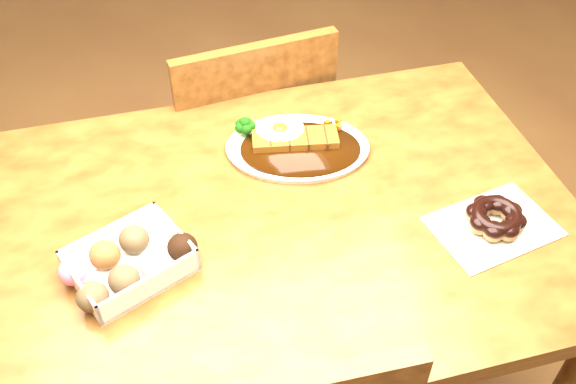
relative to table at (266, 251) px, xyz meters
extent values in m
cube|color=#44250D|center=(0.00, 0.00, 0.08)|extent=(1.20, 0.80, 0.04)
cylinder|color=#44250D|center=(-0.54, 0.34, -0.30)|extent=(0.06, 0.06, 0.71)
cylinder|color=#44250D|center=(0.54, 0.34, -0.30)|extent=(0.06, 0.06, 0.71)
cube|color=#44250D|center=(0.05, 0.60, -0.22)|extent=(0.47, 0.47, 0.04)
cylinder|color=#44250D|center=(0.20, 0.79, -0.45)|extent=(0.04, 0.04, 0.41)
cylinder|color=#44250D|center=(-0.13, 0.75, -0.45)|extent=(0.04, 0.04, 0.41)
cylinder|color=#44250D|center=(0.24, 0.45, -0.45)|extent=(0.04, 0.04, 0.41)
cylinder|color=#44250D|center=(-0.09, 0.41, -0.45)|extent=(0.04, 0.04, 0.41)
cube|color=#44250D|center=(0.08, 0.41, 0.02)|extent=(0.40, 0.08, 0.40)
ellipsoid|color=white|center=(0.11, 0.17, 0.11)|extent=(0.34, 0.28, 0.01)
ellipsoid|color=black|center=(0.11, 0.16, 0.11)|extent=(0.29, 0.23, 0.01)
cube|color=#6B380C|center=(0.11, 0.18, 0.12)|extent=(0.19, 0.09, 0.02)
ellipsoid|color=white|center=(0.08, 0.21, 0.14)|extent=(0.12, 0.11, 0.01)
ellipsoid|color=#FFB214|center=(0.08, 0.21, 0.14)|extent=(0.03, 0.03, 0.02)
cube|color=white|center=(-0.26, -0.07, 0.12)|extent=(0.24, 0.22, 0.05)
ellipsoid|color=black|center=(-0.32, -0.13, 0.13)|extent=(0.05, 0.05, 0.05)
ellipsoid|color=black|center=(-0.27, -0.11, 0.13)|extent=(0.05, 0.05, 0.05)
ellipsoid|color=beige|center=(-0.22, -0.09, 0.13)|extent=(0.05, 0.05, 0.05)
ellipsoid|color=black|center=(-0.16, -0.06, 0.13)|extent=(0.05, 0.05, 0.05)
ellipsoid|color=pink|center=(-0.35, -0.07, 0.13)|extent=(0.05, 0.05, 0.05)
ellipsoid|color=brown|center=(-0.30, -0.05, 0.13)|extent=(0.05, 0.05, 0.05)
ellipsoid|color=black|center=(-0.24, -0.02, 0.13)|extent=(0.05, 0.05, 0.05)
cube|color=silver|center=(0.41, -0.13, 0.10)|extent=(0.25, 0.20, 0.00)
torus|color=olive|center=(0.41, -0.13, 0.12)|extent=(0.13, 0.13, 0.04)
torus|color=black|center=(0.41, -0.13, 0.13)|extent=(0.11, 0.11, 0.03)
camera|label=1|loc=(-0.17, -0.83, 0.98)|focal=40.00mm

